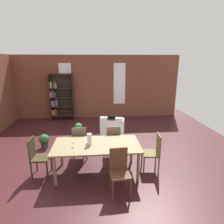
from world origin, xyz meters
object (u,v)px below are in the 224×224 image
at_px(bookshelf_tall, 60,97).
at_px(potted_plant_by_shelf, 44,140).
at_px(dining_chair_near_right, 119,170).
at_px(armchair_white, 113,128).
at_px(dining_chair_far_left, 80,141).
at_px(potted_plant_window, 103,140).
at_px(dining_table, 97,147).
at_px(dining_chair_far_right, 113,140).
at_px(potted_plant_corner, 79,128).
at_px(vase_on_table, 89,139).
at_px(dining_chair_head_right, 154,151).
at_px(dining_chair_head_left, 37,156).

height_order(bookshelf_tall, potted_plant_by_shelf, bookshelf_tall).
height_order(dining_chair_near_right, armchair_white, dining_chair_near_right).
xyz_separation_m(dining_chair_far_left, potted_plant_window, (0.67, 0.78, -0.32)).
xyz_separation_m(dining_table, dining_chair_far_left, (-0.46, 0.75, -0.17)).
height_order(dining_table, potted_plant_window, dining_table).
height_order(dining_chair_near_right, dining_chair_far_right, same).
height_order(potted_plant_corner, potted_plant_window, potted_plant_corner).
bearing_deg(dining_chair_far_right, armchair_white, 85.62).
relative_size(vase_on_table, dining_chair_head_right, 0.29).
height_order(dining_chair_near_right, dining_chair_far_left, same).
height_order(dining_chair_far_right, bookshelf_tall, bookshelf_tall).
distance_m(dining_table, potted_plant_by_shelf, 2.28).
xyz_separation_m(armchair_white, potted_plant_window, (-0.39, -0.89, -0.09)).
bearing_deg(dining_chair_head_left, dining_chair_head_right, -0.20).
bearing_deg(dining_chair_near_right, vase_on_table, 129.92).
bearing_deg(potted_plant_corner, potted_plant_window, -50.76).
bearing_deg(bookshelf_tall, dining_table, -70.15).
distance_m(vase_on_table, armchair_white, 2.61).
bearing_deg(dining_chair_head_right, potted_plant_window, 127.93).
distance_m(dining_chair_near_right, potted_plant_corner, 3.55).
distance_m(dining_chair_far_left, armchair_white, 1.99).
distance_m(dining_table, potted_plant_window, 1.62).
xyz_separation_m(dining_chair_head_left, bookshelf_tall, (-0.24, 4.55, 0.55)).
bearing_deg(dining_table, vase_on_table, 180.00).
relative_size(dining_chair_far_left, bookshelf_tall, 0.45).
relative_size(armchair_white, potted_plant_window, 2.59).
relative_size(vase_on_table, dining_chair_far_left, 0.29).
distance_m(dining_table, dining_chair_head_left, 1.41).
xyz_separation_m(dining_chair_head_right, potted_plant_by_shelf, (-3.05, 1.52, -0.26)).
bearing_deg(potted_plant_by_shelf, dining_chair_far_left, -32.85).
xyz_separation_m(bookshelf_tall, potted_plant_corner, (0.97, -1.94, -0.83)).
xyz_separation_m(potted_plant_by_shelf, potted_plant_window, (1.86, 0.02, -0.06)).
height_order(dining_table, dining_chair_near_right, dining_chair_near_right).
xyz_separation_m(dining_chair_far_left, bookshelf_tall, (-1.18, 3.80, 0.55)).
xyz_separation_m(dining_chair_near_right, dining_chair_far_right, (0.01, 1.49, 0.00)).
xyz_separation_m(dining_chair_far_right, potted_plant_by_shelf, (-2.11, 0.77, -0.26)).
bearing_deg(armchair_white, potted_plant_corner, 171.54).
height_order(dining_chair_near_right, bookshelf_tall, bookshelf_tall).
bearing_deg(vase_on_table, potted_plant_window, 76.31).
bearing_deg(vase_on_table, potted_plant_corner, 101.04).
relative_size(dining_chair_near_right, potted_plant_by_shelf, 2.12).
bearing_deg(potted_plant_corner, dining_chair_near_right, -71.33).
height_order(dining_chair_far_right, dining_chair_head_right, same).
relative_size(dining_chair_head_right, potted_plant_window, 2.55).
xyz_separation_m(vase_on_table, dining_chair_head_right, (1.57, -0.01, -0.38)).
bearing_deg(dining_chair_head_right, bookshelf_tall, 123.76).
height_order(dining_table, vase_on_table, vase_on_table).
xyz_separation_m(dining_table, armchair_white, (0.59, 2.42, -0.40)).
xyz_separation_m(dining_chair_head_right, potted_plant_corner, (-2.08, 2.62, -0.28)).
height_order(dining_chair_head_right, bookshelf_tall, bookshelf_tall).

